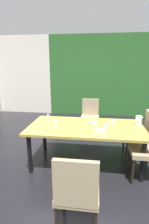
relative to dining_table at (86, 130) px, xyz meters
The scene contains 15 objects.
ground_plane 0.79m from the dining_table, 160.38° to the left, with size 6.30×6.39×0.02m, color black.
back_panel_interior 4.22m from the dining_table, 127.60° to the left, with size 2.06×0.10×2.72m, color silver.
garden_window_panel 3.43m from the dining_table, 79.51° to the left, with size 4.23×0.10×2.72m, color #285D27.
dining_table is the anchor object (origin of this frame).
chair_head_near 1.39m from the dining_table, 89.64° to the right, with size 0.44×0.44×0.93m.
chair_head_far 1.38m from the dining_table, 89.58° to the left, with size 0.44×0.45×0.91m.
chair_right_far 1.05m from the dining_table, 17.22° to the left, with size 0.44×0.44×0.92m.
wine_glass_near_shelf 0.26m from the dining_table, 35.82° to the right, with size 0.06×0.06×0.16m.
wine_glass_corner 0.43m from the dining_table, 30.84° to the right, with size 0.07×0.07×0.15m.
wine_glass_front 0.76m from the dining_table, 167.01° to the left, with size 0.06×0.06×0.16m.
wine_glass_south 0.19m from the dining_table, ahead, with size 0.07×0.07×0.14m.
serving_bowl_near_window 0.40m from the dining_table, 50.66° to the right, with size 0.14×0.14×0.05m, color silver.
cup_north 0.51m from the dining_table, 21.63° to the left, with size 0.08×0.08×0.08m, color silver.
cup_west 0.55m from the dining_table, behind, with size 0.08×0.08×0.10m, color beige.
pitcher_left 0.93m from the dining_table, 10.15° to the left, with size 0.12×0.11×0.17m.
Camera 1 is at (0.60, -2.99, 1.73)m, focal length 28.00 mm.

